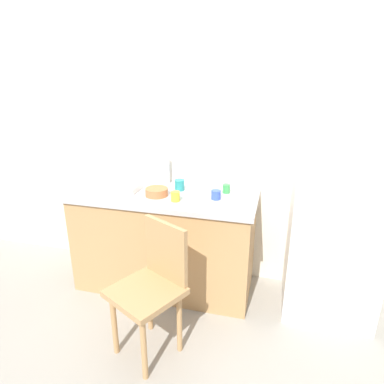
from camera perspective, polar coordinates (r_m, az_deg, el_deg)
ground_plane at (r=2.59m, az=-4.95°, el=-23.72°), size 8.00×8.00×0.00m
back_wall at (r=2.87m, az=1.03°, el=10.49°), size 4.80×0.10×2.62m
cabinet_base at (r=2.90m, az=-4.58°, el=-8.48°), size 1.46×0.60×0.81m
countertop at (r=2.72m, az=-4.82°, el=-0.58°), size 1.50×0.64×0.04m
faucet at (r=2.92m, az=-4.03°, el=3.65°), size 0.02×0.02×0.23m
refrigerator at (r=2.67m, az=23.18°, el=-5.03°), size 0.64×0.57×1.45m
chair at (r=2.23m, az=-6.74°, el=-15.29°), size 0.54×0.54×0.89m
dish_tray at (r=2.83m, az=-11.75°, el=0.80°), size 0.28×0.20×0.05m
terracotta_bowl at (r=2.66m, az=-6.03°, el=0.02°), size 0.18×0.18×0.06m
cup_green at (r=2.72m, az=5.85°, el=0.59°), size 0.06×0.06×0.07m
cup_blue at (r=2.58m, az=4.10°, el=-0.46°), size 0.07×0.07×0.07m
cup_yellow at (r=2.53m, az=-2.85°, el=-0.75°), size 0.07×0.07×0.07m
cup_teal at (r=2.77m, az=-2.13°, el=1.20°), size 0.08×0.08×0.09m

